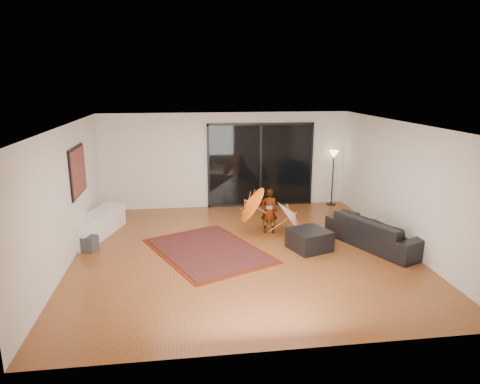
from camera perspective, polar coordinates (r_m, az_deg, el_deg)
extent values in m
plane|color=#A75F2D|center=(9.23, 0.38, -7.96)|extent=(7.00, 7.00, 0.00)
plane|color=white|center=(8.57, 0.41, 8.97)|extent=(7.00, 7.00, 0.00)
plane|color=silver|center=(12.20, -1.90, 4.23)|extent=(7.00, 0.00, 7.00)
plane|color=silver|center=(5.53, 5.50, -8.73)|extent=(7.00, 0.00, 7.00)
plane|color=silver|center=(9.02, -22.20, -0.55)|extent=(0.00, 7.00, 7.00)
plane|color=silver|center=(9.90, 20.88, 0.84)|extent=(0.00, 7.00, 7.00)
cube|color=black|center=(12.34, 2.75, 3.62)|extent=(3.00, 0.04, 2.40)
cube|color=black|center=(12.15, 2.84, 9.03)|extent=(3.06, 0.06, 0.06)
cube|color=black|center=(12.59, 2.70, -1.63)|extent=(3.06, 0.06, 0.06)
cube|color=black|center=(12.32, 2.77, 3.61)|extent=(0.06, 0.06, 2.40)
cube|color=black|center=(9.90, -20.84, 2.62)|extent=(0.02, 1.28, 1.08)
cube|color=#1A4331|center=(9.89, -20.73, 2.63)|extent=(0.03, 1.18, 0.98)
cube|color=white|center=(10.55, -18.54, -4.22)|extent=(1.08, 2.06, 0.56)
cube|color=#424244|center=(9.75, -19.44, -6.51)|extent=(0.38, 0.38, 0.34)
cube|color=#5F1908|center=(9.29, -4.27, -7.80)|extent=(2.94, 3.32, 0.01)
cube|color=maroon|center=(9.29, -4.27, -7.77)|extent=(2.72, 3.11, 0.02)
imported|color=black|center=(9.89, 17.66, -5.03)|extent=(1.75, 2.46, 0.67)
cube|color=black|center=(9.40, 9.23, -6.30)|extent=(0.98, 0.98, 0.44)
cylinder|color=black|center=(12.94, 12.05, -1.56)|extent=(0.28, 0.28, 0.03)
cylinder|color=black|center=(12.77, 12.22, 1.57)|extent=(0.04, 0.04, 1.48)
cone|color=#FFD899|center=(12.62, 12.41, 4.93)|extent=(0.28, 0.28, 0.22)
imported|color=#999999|center=(10.20, 3.89, -2.53)|extent=(0.44, 0.34, 1.09)
cone|color=#FF5D0D|center=(10.01, 0.88, -1.69)|extent=(0.66, 0.93, 0.87)
cylinder|color=#A77B47|center=(10.11, 0.87, -3.51)|extent=(0.43, 0.02, 0.30)
cylinder|color=#A77B47|center=(9.98, 0.88, -1.11)|extent=(0.05, 0.02, 0.05)
cone|color=white|center=(10.21, 7.36, -2.83)|extent=(0.67, 0.93, 0.88)
cylinder|color=#A77B47|center=(10.32, 7.30, -4.79)|extent=(0.47, 0.02, 0.32)
cylinder|color=#A77B47|center=(10.17, 7.38, -2.21)|extent=(0.05, 0.02, 0.05)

